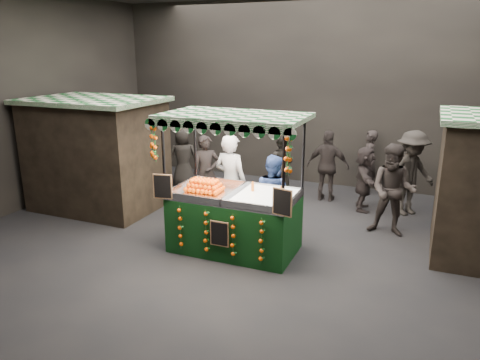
% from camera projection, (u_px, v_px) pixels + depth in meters
% --- Properties ---
extents(ground, '(12.00, 12.00, 0.00)m').
position_uv_depth(ground, '(256.00, 252.00, 8.50)').
color(ground, black).
rests_on(ground, ground).
extents(market_hall, '(12.10, 10.10, 5.05)m').
position_uv_depth(market_hall, '(258.00, 67.00, 7.56)').
color(market_hall, black).
rests_on(market_hall, ground).
extents(neighbour_stall_left, '(3.00, 2.20, 2.60)m').
position_uv_depth(neighbour_stall_left, '(97.00, 153.00, 10.66)').
color(neighbour_stall_left, black).
rests_on(neighbour_stall_left, ground).
extents(juice_stall, '(2.66, 1.56, 2.58)m').
position_uv_depth(juice_stall, '(234.00, 210.00, 8.38)').
color(juice_stall, black).
rests_on(juice_stall, ground).
extents(vendor_grey, '(0.80, 0.59, 2.02)m').
position_uv_depth(vendor_grey, '(231.00, 182.00, 9.42)').
color(vendor_grey, gray).
rests_on(vendor_grey, ground).
extents(vendor_blue, '(0.97, 0.86, 1.67)m').
position_uv_depth(vendor_blue, '(273.00, 195.00, 9.13)').
color(vendor_blue, navy).
rests_on(vendor_blue, ground).
extents(shopper_0, '(0.77, 0.71, 1.76)m').
position_uv_depth(shopper_0, '(206.00, 173.00, 10.64)').
color(shopper_0, black).
rests_on(shopper_0, ground).
extents(shopper_1, '(0.97, 0.78, 1.89)m').
position_uv_depth(shopper_1, '(393.00, 190.00, 9.09)').
color(shopper_1, '#2C2624').
rests_on(shopper_1, ground).
extents(shopper_2, '(1.05, 0.44, 1.78)m').
position_uv_depth(shopper_2, '(328.00, 166.00, 11.20)').
color(shopper_2, black).
rests_on(shopper_2, ground).
extents(shopper_3, '(1.40, 1.40, 1.95)m').
position_uv_depth(shopper_3, '(411.00, 173.00, 10.22)').
color(shopper_3, '#2A2622').
rests_on(shopper_3, ground).
extents(shopper_4, '(0.95, 0.88, 1.63)m').
position_uv_depth(shopper_4, '(183.00, 158.00, 12.36)').
color(shopper_4, black).
rests_on(shopper_4, ground).
extents(shopper_5, '(0.68, 1.46, 1.52)m').
position_uv_depth(shopper_5, '(364.00, 179.00, 10.57)').
color(shopper_5, '#2C2423').
rests_on(shopper_5, ground).
extents(shopper_6, '(0.43, 0.63, 1.67)m').
position_uv_depth(shopper_6, '(368.00, 162.00, 11.83)').
color(shopper_6, '#292322').
rests_on(shopper_6, ground).
extents(shopper_7, '(0.81, 0.66, 1.55)m').
position_uv_depth(shopper_7, '(281.00, 164.00, 11.84)').
color(shopper_7, black).
rests_on(shopper_7, ground).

